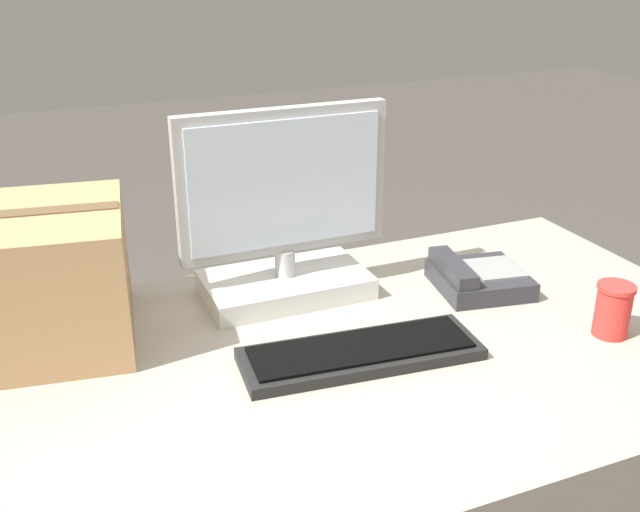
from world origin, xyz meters
name	(u,v)px	position (x,y,z in m)	size (l,w,h in m)	color
monitor	(284,228)	(0.07, 0.27, 0.89)	(0.45, 0.20, 0.41)	white
keyboard	(361,353)	(0.11, -0.04, 0.75)	(0.46, 0.19, 0.03)	black
desk_phone	(477,278)	(0.47, 0.14, 0.76)	(0.22, 0.22, 0.07)	#2D2D33
paper_cup_right	(613,310)	(0.60, -0.14, 0.79)	(0.07, 0.07, 0.11)	red
cardboard_box	(38,278)	(-0.42, 0.27, 0.87)	(0.37, 0.38, 0.26)	tan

